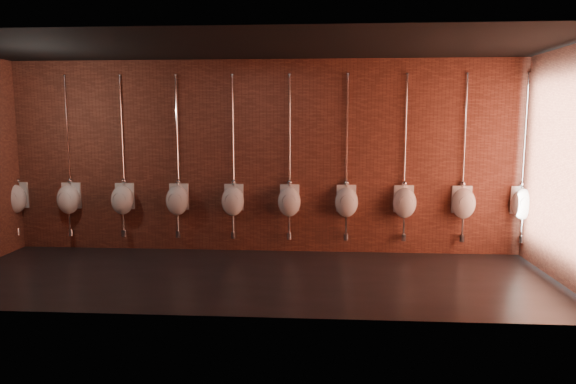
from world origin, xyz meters
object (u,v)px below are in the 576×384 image
urinal_1 (69,198)px  urinal_6 (346,201)px  urinal_4 (233,200)px  urinal_5 (289,201)px  urinal_7 (405,202)px  urinal_3 (177,199)px  urinal_9 (523,203)px  urinal_0 (15,198)px  urinal_8 (463,202)px  urinal_2 (123,199)px

urinal_1 → urinal_6: size_ratio=1.00×
urinal_4 → urinal_5: size_ratio=1.00×
urinal_1 → urinal_7: 5.67m
urinal_1 → urinal_5: size_ratio=1.00×
urinal_3 → urinal_4: same height
urinal_1 → urinal_9: size_ratio=1.00×
urinal_0 → urinal_1: size_ratio=1.00×
urinal_4 → urinal_9: 4.72m
urinal_4 → urinal_7: bearing=0.0°
urinal_0 → urinal_3: size_ratio=1.00×
urinal_0 → urinal_9: same height
urinal_0 → urinal_5: size_ratio=1.00×
urinal_6 → urinal_9: same height
urinal_8 → urinal_5: bearing=180.0°
urinal_3 → urinal_8: size_ratio=1.00×
urinal_4 → urinal_2: bearing=180.0°
urinal_5 → urinal_7: same height
urinal_1 → urinal_9: bearing=0.0°
urinal_5 → urinal_8: 2.83m
urinal_8 → urinal_9: size_ratio=1.00×
urinal_5 → urinal_9: 3.78m
urinal_2 → urinal_9: size_ratio=1.00×
urinal_4 → urinal_6: 1.89m
urinal_7 → urinal_9: bearing=0.0°
urinal_8 → urinal_7: bearing=180.0°
urinal_0 → urinal_4: (3.78, 0.00, 0.00)m
urinal_2 → urinal_4: bearing=0.0°
urinal_5 → urinal_6: size_ratio=1.00×
urinal_2 → urinal_7: size_ratio=1.00×
urinal_9 → urinal_0: bearing=180.0°
urinal_4 → urinal_1: bearing=180.0°
urinal_6 → urinal_8: bearing=0.0°
urinal_2 → urinal_6: size_ratio=1.00×
urinal_1 → urinal_5: 3.78m
urinal_2 → urinal_3: (0.94, 0.00, 0.00)m
urinal_3 → urinal_5: 1.89m
urinal_0 → urinal_6: same height
urinal_5 → urinal_6: 0.94m
urinal_0 → urinal_9: bearing=0.0°
urinal_7 → urinal_4: bearing=180.0°
urinal_2 → urinal_8: size_ratio=1.00×
urinal_5 → urinal_0: bearing=180.0°
urinal_2 → urinal_8: 5.67m
urinal_5 → urinal_7: (1.89, 0.00, 0.00)m
urinal_6 → urinal_5: bearing=180.0°
urinal_1 → urinal_2: size_ratio=1.00×
urinal_1 → urinal_3: same height
urinal_6 → urinal_1: bearing=180.0°
urinal_4 → urinal_5: same height
urinal_6 → urinal_8: 1.89m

